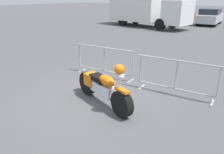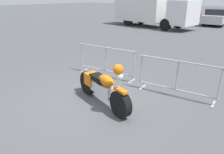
% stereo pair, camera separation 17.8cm
% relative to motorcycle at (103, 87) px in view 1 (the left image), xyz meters
% --- Properties ---
extents(ground_plane, '(120.00, 120.00, 0.00)m').
position_rel_motorcycle_xyz_m(ground_plane, '(-0.32, 0.09, -0.49)').
color(ground_plane, '#4C4C4F').
extents(motorcycle, '(2.24, 0.84, 1.29)m').
position_rel_motorcycle_xyz_m(motorcycle, '(0.00, 0.00, 0.00)').
color(motorcycle, black).
rests_on(motorcycle, ground).
extents(crowd_barrier_near, '(2.32, 0.65, 1.07)m').
position_rel_motorcycle_xyz_m(crowd_barrier_near, '(-1.32, 1.69, 0.06)').
color(crowd_barrier_near, '#9EA0A5').
rests_on(crowd_barrier_near, ground).
extents(crowd_barrier_far, '(2.32, 0.65, 1.07)m').
position_rel_motorcycle_xyz_m(crowd_barrier_far, '(1.32, 1.69, 0.06)').
color(crowd_barrier_far, '#9EA0A5').
rests_on(crowd_barrier_far, ground).
extents(box_truck, '(7.95, 3.37, 2.98)m').
position_rel_motorcycle_xyz_m(box_truck, '(-6.82, 14.24, 1.14)').
color(box_truck, silver).
rests_on(box_truck, ground).
extents(parked_car_maroon, '(1.97, 4.24, 1.40)m').
position_rel_motorcycle_xyz_m(parked_car_maroon, '(-10.76, 19.65, 0.22)').
color(parked_car_maroon, maroon).
rests_on(parked_car_maroon, ground).
extents(parked_car_white, '(1.98, 4.25, 1.41)m').
position_rel_motorcycle_xyz_m(parked_car_white, '(-7.94, 19.31, 0.22)').
color(parked_car_white, white).
rests_on(parked_car_white, ground).
extents(parked_car_red, '(1.93, 4.15, 1.37)m').
position_rel_motorcycle_xyz_m(parked_car_red, '(-5.12, 19.43, 0.20)').
color(parked_car_red, '#B21E19').
rests_on(parked_car_red, ground).
extents(parked_car_silver, '(2.14, 4.61, 1.52)m').
position_rel_motorcycle_xyz_m(parked_car_silver, '(-2.30, 19.25, 0.28)').
color(parked_car_silver, '#B7BABF').
rests_on(parked_car_silver, ground).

